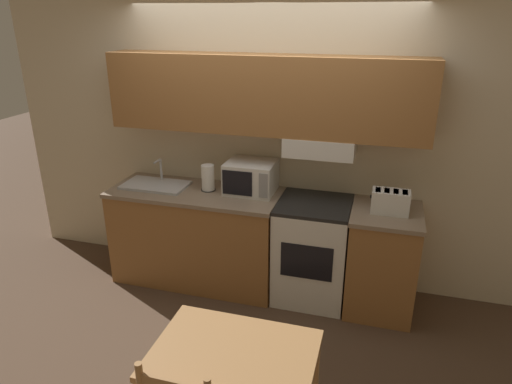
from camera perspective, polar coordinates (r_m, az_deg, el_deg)
ground_plane at (r=4.68m, az=1.34°, el=-9.63°), size 16.00×16.00×0.00m
wall_back at (r=4.05m, az=1.47°, el=8.45°), size 5.14×0.38×2.55m
lower_counter_main at (r=4.37m, az=-7.32°, el=-5.37°), size 1.56×0.65×0.91m
lower_counter_right_stub at (r=4.07m, az=15.45°, el=-8.19°), size 0.57×0.65×0.91m
stove_range at (r=4.11m, az=7.05°, el=-7.23°), size 0.62×0.62×0.91m
microwave at (r=4.08m, az=-0.63°, el=1.90°), size 0.43×0.38×0.28m
toaster at (r=3.82m, az=16.45°, el=-1.15°), size 0.31×0.17×0.19m
sink_basin at (r=4.35m, az=-12.45°, el=0.91°), size 0.60×0.35×0.23m
paper_towel_roll at (r=4.15m, az=-6.03°, el=1.77°), size 0.13×0.13×0.24m
dining_table at (r=2.66m, az=-2.80°, el=-21.50°), size 0.88×0.63×0.74m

